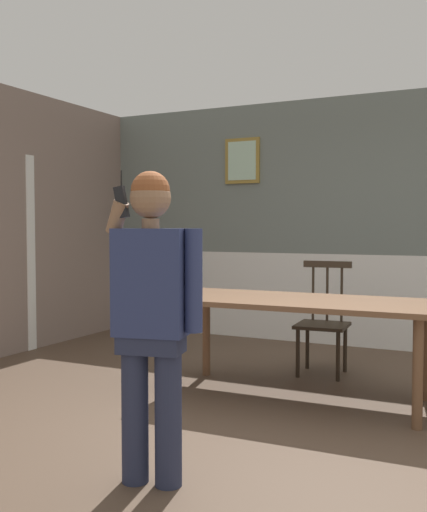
{
  "coord_description": "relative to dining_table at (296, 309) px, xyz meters",
  "views": [
    {
      "loc": [
        1.29,
        -3.64,
        1.33
      ],
      "look_at": [
        -0.24,
        -0.5,
        1.16
      ],
      "focal_mm": 41.91,
      "sensor_mm": 36.0,
      "label": 1
    }
  ],
  "objects": [
    {
      "name": "chair_by_doorway",
      "position": [
        -0.02,
        0.85,
        -0.22
      ],
      "size": [
        0.47,
        0.47,
        1.02
      ],
      "rotation": [
        0.0,
        0.0,
        3.2
      ],
      "color": "#2D2319",
      "rests_on": "ground_plane"
    },
    {
      "name": "dining_table",
      "position": [
        0.0,
        0.0,
        0.0
      ],
      "size": [
        2.1,
        0.96,
        0.78
      ],
      "rotation": [
        0.0,
        0.0,
        0.02
      ],
      "color": "brown",
      "rests_on": "ground_plane"
    },
    {
      "name": "person_figure",
      "position": [
        -0.17,
        -1.82,
        0.22
      ],
      "size": [
        0.51,
        0.27,
        1.62
      ],
      "rotation": [
        0.0,
        0.0,
        3.35
      ],
      "color": "#282E49",
      "rests_on": "ground_plane"
    },
    {
      "name": "ground_plane",
      "position": [
        0.15,
        -0.77,
        -0.69
      ],
      "size": [
        7.38,
        7.38,
        0.0
      ],
      "primitive_type": "plane",
      "color": "brown"
    },
    {
      "name": "room_back_partition",
      "position": [
        0.14,
        2.26,
        0.64
      ],
      "size": [
        6.71,
        0.17,
        2.78
      ],
      "color": "slate",
      "rests_on": "ground_plane"
    }
  ]
}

